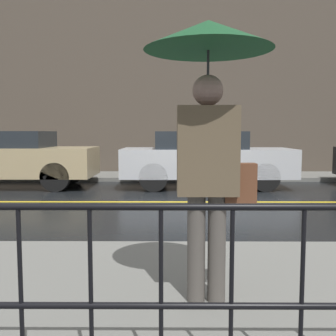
# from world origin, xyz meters

# --- Properties ---
(ground_plane) EXTENTS (80.00, 80.00, 0.00)m
(ground_plane) POSITION_xyz_m (0.00, 0.00, 0.00)
(ground_plane) COLOR black
(sidewalk_near) EXTENTS (28.00, 2.97, 0.12)m
(sidewalk_near) POSITION_xyz_m (0.00, -4.86, 0.06)
(sidewalk_near) COLOR slate
(sidewalk_near) RESTS_ON ground_plane
(sidewalk_far) EXTENTS (28.00, 1.95, 0.12)m
(sidewalk_far) POSITION_xyz_m (0.00, 4.35, 0.06)
(sidewalk_far) COLOR slate
(sidewalk_far) RESTS_ON ground_plane
(lane_marking) EXTENTS (25.20, 0.12, 0.01)m
(lane_marking) POSITION_xyz_m (0.00, 0.00, 0.00)
(lane_marking) COLOR gold
(lane_marking) RESTS_ON ground_plane
(building_storefront) EXTENTS (28.00, 0.30, 6.41)m
(building_storefront) POSITION_xyz_m (0.00, 5.48, 3.20)
(building_storefront) COLOR #4C4238
(building_storefront) RESTS_ON ground_plane
(railing_foreground) EXTENTS (12.00, 0.04, 0.96)m
(railing_foreground) POSITION_xyz_m (-0.00, -6.10, 0.72)
(railing_foreground) COLOR black
(railing_foreground) RESTS_ON sidewalk_near
(pedestrian) EXTENTS (0.97, 0.97, 2.15)m
(pedestrian) POSITION_xyz_m (-0.03, -5.07, 1.75)
(pedestrian) COLOR #4C4742
(pedestrian) RESTS_ON sidewalk_near
(car_tan) EXTENTS (4.23, 1.72, 1.48)m
(car_tan) POSITION_xyz_m (-4.47, 2.20, 0.78)
(car_tan) COLOR tan
(car_tan) RESTS_ON ground_plane
(car_silver) EXTENTS (4.40, 1.70, 1.47)m
(car_silver) POSITION_xyz_m (0.60, 2.20, 0.77)
(car_silver) COLOR #B2B5BA
(car_silver) RESTS_ON ground_plane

